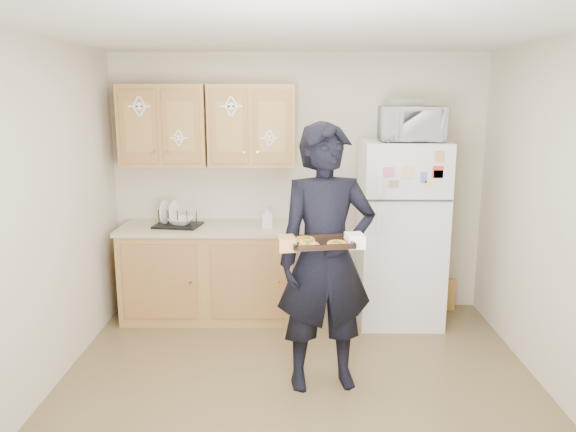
{
  "coord_description": "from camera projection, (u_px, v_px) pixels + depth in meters",
  "views": [
    {
      "loc": [
        -0.04,
        -3.65,
        2.1
      ],
      "look_at": [
        -0.08,
        0.45,
        1.22
      ],
      "focal_mm": 35.0,
      "sensor_mm": 36.0,
      "label": 1
    }
  ],
  "objects": [
    {
      "name": "ceiling",
      "position": [
        300.0,
        29.0,
        3.48
      ],
      "size": [
        3.6,
        3.6,
        0.0
      ],
      "primitive_type": "plane",
      "color": "silver",
      "rests_on": "wall_back"
    },
    {
      "name": "upper_cab_left",
      "position": [
        164.0,
        126.0,
        5.21
      ],
      "size": [
        0.8,
        0.33,
        0.75
      ],
      "primitive_type": "cube",
      "color": "olive",
      "rests_on": "wall_back"
    },
    {
      "name": "upper_cab_right",
      "position": [
        252.0,
        126.0,
        5.21
      ],
      "size": [
        0.8,
        0.33,
        0.75
      ],
      "primitive_type": "cube",
      "color": "olive",
      "rests_on": "wall_back"
    },
    {
      "name": "wall_right",
      "position": [
        570.0,
        226.0,
        3.72
      ],
      "size": [
        0.04,
        3.6,
        2.5
      ],
      "primitive_type": "cube",
      "color": "beige",
      "rests_on": "floor"
    },
    {
      "name": "bowl",
      "position": [
        181.0,
        221.0,
        5.25
      ],
      "size": [
        0.29,
        0.29,
        0.06
      ],
      "primitive_type": "imported",
      "rotation": [
        0.0,
        0.0,
        -0.23
      ],
      "color": "silver",
      "rests_on": "dish_rack"
    },
    {
      "name": "countertop",
      "position": [
        208.0,
        228.0,
        5.28
      ],
      "size": [
        1.64,
        0.64,
        0.04
      ],
      "primitive_type": "cube",
      "color": "#B7AC8D",
      "rests_on": "base_cabinet"
    },
    {
      "name": "wall_back",
      "position": [
        298.0,
        184.0,
        5.5
      ],
      "size": [
        3.6,
        0.04,
        2.5
      ],
      "primitive_type": "cube",
      "color": "beige",
      "rests_on": "floor"
    },
    {
      "name": "floor",
      "position": [
        299.0,
        396.0,
        4.01
      ],
      "size": [
        3.6,
        3.6,
        0.0
      ],
      "primitive_type": "plane",
      "color": "brown",
      "rests_on": "ground"
    },
    {
      "name": "foil_pan",
      "position": [
        404.0,
        102.0,
        4.95
      ],
      "size": [
        0.33,
        0.25,
        0.06
      ],
      "primitive_type": "cube",
      "rotation": [
        0.0,
        0.0,
        0.14
      ],
      "color": "#B0B0B7",
      "rests_on": "microwave"
    },
    {
      "name": "cereal_box",
      "position": [
        444.0,
        294.0,
        5.59
      ],
      "size": [
        0.2,
        0.07,
        0.32
      ],
      "primitive_type": "cube",
      "color": "#E8C351",
      "rests_on": "floor"
    },
    {
      "name": "dish_rack",
      "position": [
        178.0,
        218.0,
        5.24
      ],
      "size": [
        0.45,
        0.37,
        0.16
      ],
      "primitive_type": "cube",
      "rotation": [
        0.0,
        0.0,
        -0.16
      ],
      "color": "black",
      "rests_on": "countertop"
    },
    {
      "name": "wall_left",
      "position": [
        32.0,
        225.0,
        3.76
      ],
      "size": [
        0.04,
        3.6,
        2.5
      ],
      "primitive_type": "cube",
      "color": "beige",
      "rests_on": "floor"
    },
    {
      "name": "person",
      "position": [
        326.0,
        259.0,
        3.98
      ],
      "size": [
        0.77,
        0.58,
        1.93
      ],
      "primitive_type": "imported",
      "rotation": [
        0.0,
        0.0,
        0.18
      ],
      "color": "black",
      "rests_on": "floor"
    },
    {
      "name": "base_cabinet",
      "position": [
        209.0,
        274.0,
        5.37
      ],
      "size": [
        1.6,
        0.6,
        0.86
      ],
      "primitive_type": "cube",
      "color": "olive",
      "rests_on": "floor"
    },
    {
      "name": "microwave",
      "position": [
        411.0,
        124.0,
        4.95
      ],
      "size": [
        0.56,
        0.38,
        0.31
      ],
      "primitive_type": "imported",
      "rotation": [
        0.0,
        0.0,
        -0.01
      ],
      "color": "silver",
      "rests_on": "refrigerator"
    },
    {
      "name": "pizza_back_left",
      "position": [
        305.0,
        239.0,
        3.7
      ],
      "size": [
        0.13,
        0.13,
        0.02
      ],
      "primitive_type": "cylinder",
      "color": "gold",
      "rests_on": "baking_tray"
    },
    {
      "name": "pizza_front_left",
      "position": [
        309.0,
        244.0,
        3.57
      ],
      "size": [
        0.13,
        0.13,
        0.02
      ],
      "primitive_type": "cylinder",
      "color": "gold",
      "rests_on": "baking_tray"
    },
    {
      "name": "baking_tray",
      "position": [
        321.0,
        243.0,
        3.65
      ],
      "size": [
        0.44,
        0.36,
        0.04
      ],
      "primitive_type": "cube",
      "rotation": [
        0.0,
        0.0,
        0.18
      ],
      "color": "black",
      "rests_on": "person"
    },
    {
      "name": "pizza_front_right",
      "position": [
        337.0,
        243.0,
        3.6
      ],
      "size": [
        0.13,
        0.13,
        0.02
      ],
      "primitive_type": "cylinder",
      "color": "gold",
      "rests_on": "baking_tray"
    },
    {
      "name": "refrigerator",
      "position": [
        400.0,
        233.0,
        5.21
      ],
      "size": [
        0.75,
        0.7,
        1.7
      ],
      "primitive_type": "cube",
      "color": "silver",
      "rests_on": "floor"
    },
    {
      "name": "wall_front",
      "position": [
        304.0,
        340.0,
        1.98
      ],
      "size": [
        3.6,
        0.04,
        2.5
      ],
      "primitive_type": "cube",
      "color": "beige",
      "rests_on": "floor"
    },
    {
      "name": "soap_bottle",
      "position": [
        267.0,
        217.0,
        5.18
      ],
      "size": [
        0.1,
        0.1,
        0.21
      ],
      "primitive_type": "imported",
      "rotation": [
        0.0,
        0.0,
        0.02
      ],
      "color": "silver",
      "rests_on": "countertop"
    }
  ]
}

